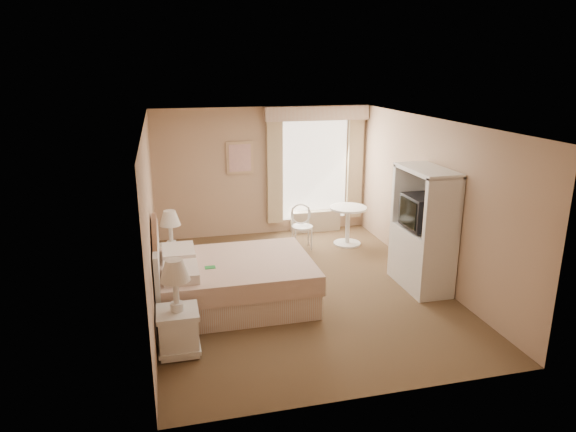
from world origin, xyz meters
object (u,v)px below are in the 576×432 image
object	(u,v)px
nightstand_far	(172,253)
round_table	(348,219)
cafe_chair	(302,223)
bed	(227,280)
nightstand_near	(178,319)
armoire	(423,239)

from	to	relation	value
nightstand_far	round_table	bearing A→B (deg)	14.38
round_table	cafe_chair	distance (m)	0.88
bed	cafe_chair	bearing A→B (deg)	51.17
nightstand_near	round_table	xyz separation A→B (m)	(3.24, 3.13, 0.05)
nightstand_near	nightstand_far	world-z (taller)	nightstand_near
round_table	cafe_chair	size ratio (longest dim) A/B	0.90
bed	round_table	distance (m)	3.20
cafe_chair	nightstand_far	bearing A→B (deg)	-154.38
nightstand_near	armoire	bearing A→B (deg)	16.32
bed	nightstand_far	xyz separation A→B (m)	(-0.72, 1.15, 0.05)
cafe_chair	armoire	distance (m)	2.50
nightstand_near	armoire	world-z (taller)	armoire
nightstand_far	cafe_chair	bearing A→B (deg)	20.60
nightstand_far	nightstand_near	bearing A→B (deg)	-90.00
round_table	nightstand_far	bearing A→B (deg)	-165.62
nightstand_near	armoire	xyz separation A→B (m)	(3.65, 1.07, 0.32)
nightstand_near	round_table	bearing A→B (deg)	44.08
bed	armoire	world-z (taller)	armoire
bed	nightstand_near	distance (m)	1.37
nightstand_far	round_table	distance (m)	3.34
nightstand_near	bed	bearing A→B (deg)	58.11
nightstand_near	cafe_chair	size ratio (longest dim) A/B	1.43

